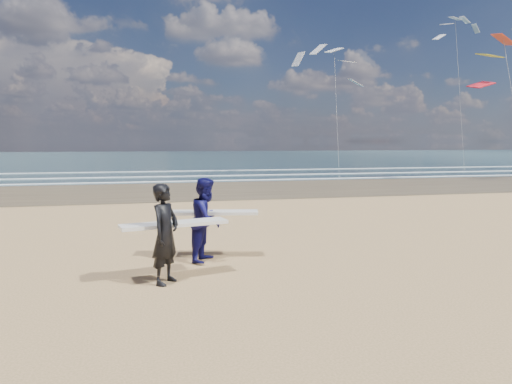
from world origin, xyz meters
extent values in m
cube|color=#4E3D29|center=(20.00, 18.00, 0.01)|extent=(220.00, 12.00, 0.01)
cube|color=#1A323A|center=(20.00, 72.00, 0.01)|extent=(220.00, 100.00, 0.02)
cube|color=white|center=(20.00, 22.80, 0.05)|extent=(220.00, 0.50, 0.05)
cube|color=white|center=(20.00, 27.50, 0.05)|extent=(220.00, 0.50, 0.05)
cube|color=white|center=(20.00, 34.00, 0.05)|extent=(220.00, 0.50, 0.05)
imported|color=black|center=(-0.35, -0.31, 1.01)|extent=(0.81, 0.88, 2.01)
cube|color=white|center=(-0.15, 0.04, 1.14)|extent=(2.26, 0.99, 0.07)
imported|color=#0E0C47|center=(0.65, 1.25, 1.00)|extent=(1.12, 1.21, 1.99)
cube|color=white|center=(0.85, 1.60, 1.11)|extent=(2.26, 0.93, 0.07)
cube|color=slate|center=(13.73, 24.03, 0.05)|extent=(0.12, 0.12, 0.10)
cube|color=slate|center=(30.22, 30.92, 0.05)|extent=(0.12, 0.12, 0.10)
camera|label=1|loc=(-0.56, -9.40, 2.84)|focal=32.00mm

